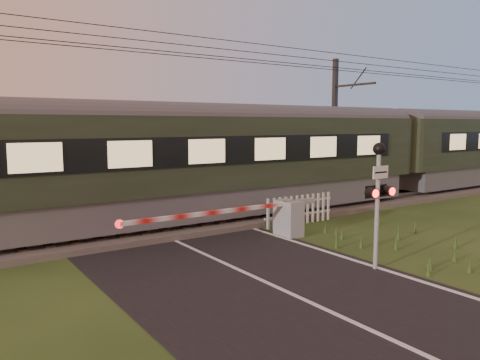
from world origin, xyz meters
TOP-DOWN VIEW (x-y plane):
  - ground at (0.00, 0.00)m, footprint 160.00×160.00m
  - road at (0.02, -0.23)m, footprint 6.00×140.00m
  - track_bed at (0.00, 6.50)m, footprint 140.00×3.40m
  - overhead_wires at (0.00, 6.50)m, footprint 120.00×0.62m
  - train at (11.42, 6.50)m, footprint 39.75×2.74m
  - boom_gate at (2.84, 3.56)m, footprint 6.26×0.82m
  - crossing_signal at (2.65, -0.08)m, footprint 0.74×0.33m
  - picket_fence at (4.46, 4.60)m, footprint 2.88×0.08m
  - catenary_mast at (10.26, 8.72)m, footprint 0.20×2.45m

SIDE VIEW (x-z plane):
  - ground at x=0.00m, z-range 0.00..0.00m
  - road at x=0.02m, z-range 0.00..0.03m
  - track_bed at x=0.00m, z-range -0.13..0.26m
  - picket_fence at x=4.46m, z-range 0.01..0.99m
  - boom_gate at x=2.84m, z-range 0.05..1.14m
  - crossing_signal at x=2.65m, z-range 0.55..3.47m
  - train at x=11.42m, z-range 0.29..3.98m
  - catenary_mast at x=10.26m, z-range 0.14..6.46m
  - overhead_wires at x=0.00m, z-range 5.41..6.04m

